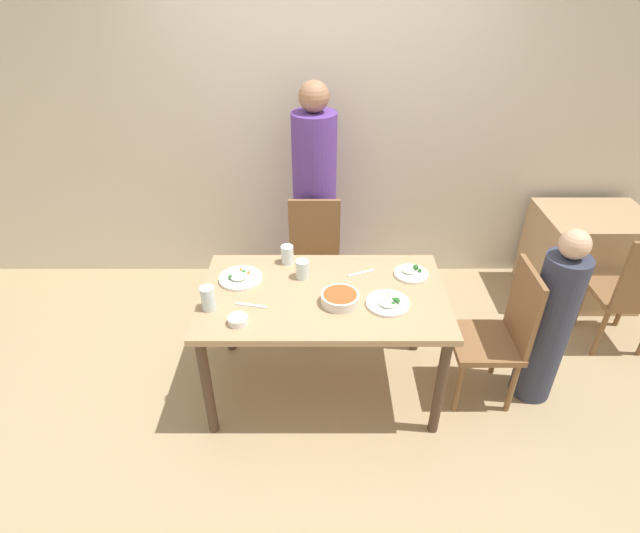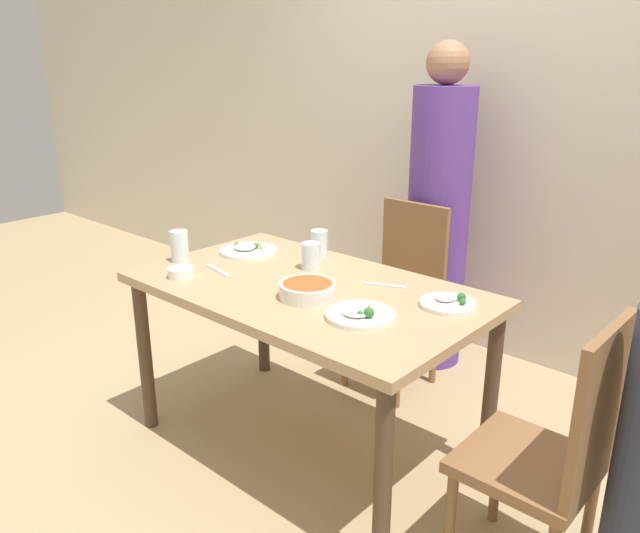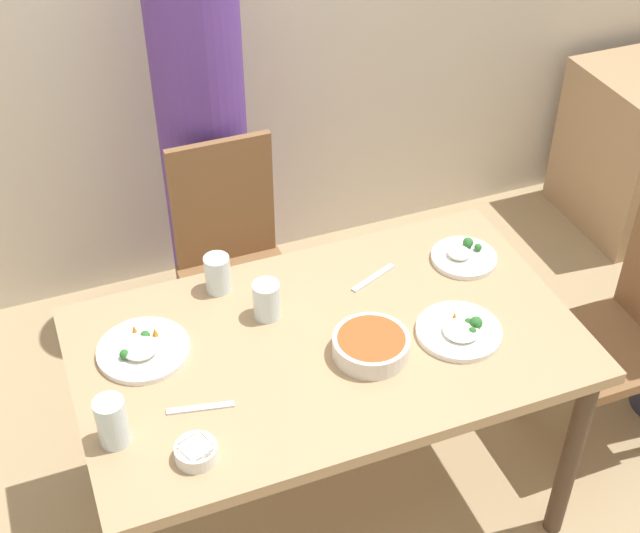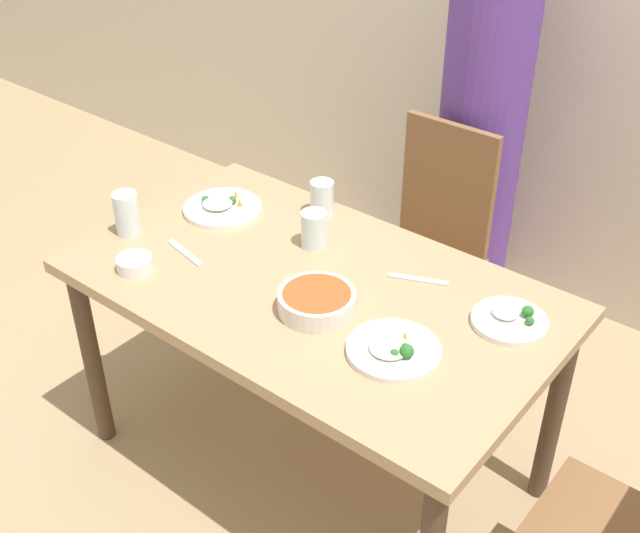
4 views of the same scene
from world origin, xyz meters
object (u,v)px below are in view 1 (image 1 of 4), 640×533
(person_child, at_px, (550,325))
(chair_child_spot, at_px, (500,333))
(glass_water_tall, at_px, (303,269))
(chair_adult_spot, at_px, (315,261))
(bowl_curry, at_px, (341,298))
(person_adult, at_px, (316,204))
(plate_rice_adult, at_px, (241,278))

(person_child, bearing_deg, chair_child_spot, 180.00)
(glass_water_tall, bearing_deg, chair_child_spot, -9.98)
(chair_adult_spot, relative_size, chair_child_spot, 1.00)
(bowl_curry, bearing_deg, glass_water_tall, 130.38)
(person_adult, xyz_separation_m, plate_rice_adult, (-0.45, -0.96, -0.03))
(chair_adult_spot, height_order, glass_water_tall, chair_adult_spot)
(chair_adult_spot, relative_size, person_adult, 0.55)
(person_adult, distance_m, bowl_curry, 1.20)
(plate_rice_adult, bearing_deg, chair_child_spot, -6.70)
(chair_child_spot, distance_m, person_child, 0.30)
(plate_rice_adult, bearing_deg, person_adult, 65.09)
(chair_adult_spot, relative_size, plate_rice_adult, 3.57)
(glass_water_tall, bearing_deg, plate_rice_adult, -176.15)
(person_adult, relative_size, bowl_curry, 7.85)
(chair_child_spot, relative_size, plate_rice_adult, 3.57)
(bowl_curry, relative_size, glass_water_tall, 1.86)
(bowl_curry, height_order, plate_rice_adult, bowl_curry)
(bowl_curry, bearing_deg, person_adult, 97.40)
(chair_child_spot, height_order, person_adult, person_adult)
(chair_adult_spot, bearing_deg, bowl_curry, -79.84)
(chair_adult_spot, xyz_separation_m, plate_rice_adult, (-0.45, -0.63, 0.28))
(chair_child_spot, relative_size, person_child, 0.78)
(chair_adult_spot, relative_size, bowl_curry, 4.30)
(person_child, relative_size, plate_rice_adult, 4.55)
(person_adult, xyz_separation_m, bowl_curry, (0.16, -1.19, -0.01))
(chair_child_spot, height_order, glass_water_tall, chair_child_spot)
(person_child, xyz_separation_m, plate_rice_adult, (-1.87, 0.19, 0.22))
(chair_child_spot, bearing_deg, glass_water_tall, -99.98)
(plate_rice_adult, bearing_deg, bowl_curry, -21.34)
(chair_adult_spot, height_order, person_child, person_child)
(chair_child_spot, xyz_separation_m, glass_water_tall, (-1.20, 0.21, 0.32))
(person_adult, bearing_deg, chair_adult_spot, -90.00)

